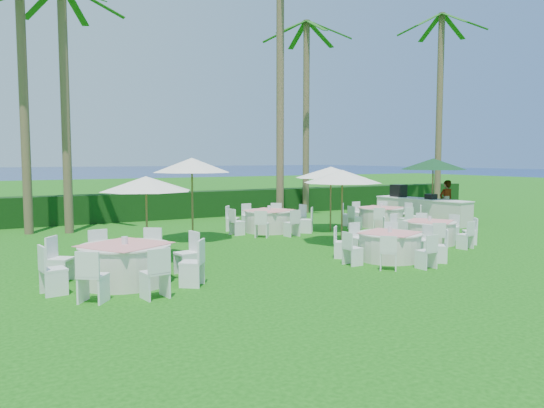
{
  "coord_description": "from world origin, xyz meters",
  "views": [
    {
      "loc": [
        -8.23,
        -11.3,
        2.76
      ],
      "look_at": [
        -0.29,
        3.39,
        1.3
      ],
      "focal_mm": 35.0,
      "sensor_mm": 36.0,
      "label": 1
    }
  ],
  "objects": [
    {
      "name": "staff_person",
      "position": [
        8.98,
        4.92,
        0.91
      ],
      "size": [
        0.69,
        0.49,
        1.81
      ],
      "primitive_type": "imported",
      "rotation": [
        0.0,
        0.0,
        3.06
      ],
      "color": "gray",
      "rests_on": "ground"
    },
    {
      "name": "palm_e",
      "position": [
        12.28,
        8.66,
        5.48
      ],
      "size": [
        4.33,
        4.3,
        10.03
      ],
      "color": "brown",
      "rests_on": "ground"
    },
    {
      "name": "umbrella_c",
      "position": [
        -2.25,
        5.28,
        2.52
      ],
      "size": [
        2.62,
        2.62,
        2.76
      ],
      "color": "brown",
      "rests_on": "ground"
    },
    {
      "name": "ocean",
      "position": [
        0.0,
        102.0,
        0.0
      ],
      "size": [
        260.0,
        260.0,
        0.0
      ],
      "primitive_type": "plane",
      "color": "#071847",
      "rests_on": "ground"
    },
    {
      "name": "buffet_table",
      "position": [
        8.15,
        5.53,
        0.55
      ],
      "size": [
        1.53,
        4.5,
        1.57
      ],
      "color": "beige",
      "rests_on": "ground"
    },
    {
      "name": "palm_d",
      "position": [
        5.93,
        11.3,
        5.21
      ],
      "size": [
        4.21,
        4.39,
        9.49
      ],
      "color": "brown",
      "rests_on": "ground"
    },
    {
      "name": "palm_a",
      "position": [
        -6.92,
        9.69,
        5.76
      ],
      "size": [
        4.4,
        3.98,
        10.57
      ],
      "color": "brown",
      "rests_on": "ground"
    },
    {
      "name": "ground",
      "position": [
        0.0,
        0.0,
        0.0
      ],
      "size": [
        120.0,
        120.0,
        0.0
      ],
      "primitive_type": "plane",
      "color": "#124F0D",
      "rests_on": "ground"
    },
    {
      "name": "umbrella_d",
      "position": [
        3.21,
        5.19,
        2.21
      ],
      "size": [
        2.73,
        2.73,
        2.42
      ],
      "color": "brown",
      "rests_on": "ground"
    },
    {
      "name": "banquet_table_c",
      "position": [
        4.26,
        1.15,
        0.39
      ],
      "size": [
        2.93,
        2.93,
        0.89
      ],
      "color": "beige",
      "rests_on": "ground"
    },
    {
      "name": "banquet_table_a",
      "position": [
        -5.62,
        0.3,
        0.46
      ],
      "size": [
        3.51,
        3.51,
        1.05
      ],
      "color": "beige",
      "rests_on": "ground"
    },
    {
      "name": "umbrella_green",
      "position": [
        8.36,
        5.11,
        2.5
      ],
      "size": [
        2.71,
        2.71,
        2.74
      ],
      "color": "brown",
      "rests_on": "ground"
    },
    {
      "name": "hedge",
      "position": [
        0.0,
        12.0,
        0.6
      ],
      "size": [
        34.0,
        1.0,
        1.2
      ],
      "primitive_type": "cube",
      "color": "black",
      "rests_on": "ground"
    },
    {
      "name": "banquet_table_f",
      "position": [
        5.64,
        5.17,
        0.41
      ],
      "size": [
        3.12,
        3.12,
        0.94
      ],
      "color": "beige",
      "rests_on": "ground"
    },
    {
      "name": "banquet_table_b",
      "position": [
        1.3,
        -0.37,
        0.4
      ],
      "size": [
        2.99,
        2.99,
        0.91
      ],
      "color": "beige",
      "rests_on": "ground"
    },
    {
      "name": "banquet_table_e",
      "position": [
        1.01,
        6.01,
        0.43
      ],
      "size": [
        3.27,
        3.27,
        0.98
      ],
      "color": "beige",
      "rests_on": "ground"
    },
    {
      "name": "palm_b",
      "position": [
        -5.6,
        9.26,
        4.94
      ],
      "size": [
        4.4,
        3.96,
        8.96
      ],
      "color": "brown",
      "rests_on": "ground"
    },
    {
      "name": "palm_c",
      "position": [
        2.7,
        8.19,
        7.04
      ],
      "size": [
        4.4,
        4.16,
        13.09
      ],
      "color": "brown",
      "rests_on": "ground"
    },
    {
      "name": "umbrella_a",
      "position": [
        -4.52,
        2.56,
        2.08
      ],
      "size": [
        2.43,
        2.43,
        2.27
      ],
      "color": "brown",
      "rests_on": "ground"
    },
    {
      "name": "umbrella_b",
      "position": [
        1.67,
        2.34,
        2.17
      ],
      "size": [
        2.48,
        2.48,
        2.38
      ],
      "color": "brown",
      "rests_on": "ground"
    }
  ]
}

